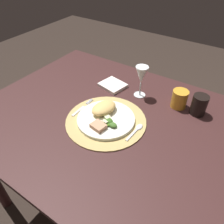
# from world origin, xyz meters

# --- Properties ---
(ground_plane) EXTENTS (6.00, 6.00, 0.00)m
(ground_plane) POSITION_xyz_m (0.00, 0.00, 0.00)
(ground_plane) COLOR #2F241E
(dining_table) EXTENTS (1.24, 0.97, 0.74)m
(dining_table) POSITION_xyz_m (0.00, 0.00, 0.63)
(dining_table) COLOR #391E1D
(dining_table) RESTS_ON ground
(placemat) EXTENTS (0.37, 0.37, 0.01)m
(placemat) POSITION_xyz_m (0.01, -0.03, 0.74)
(placemat) COLOR tan
(placemat) RESTS_ON dining_table
(dinner_plate) EXTENTS (0.26, 0.26, 0.01)m
(dinner_plate) POSITION_xyz_m (0.01, -0.03, 0.75)
(dinner_plate) COLOR white
(dinner_plate) RESTS_ON placemat
(pasta_serving) EXTENTS (0.11, 0.14, 0.04)m
(pasta_serving) POSITION_xyz_m (-0.02, 0.00, 0.78)
(pasta_serving) COLOR #E9BC69
(pasta_serving) RESTS_ON dinner_plate
(salad_greens) EXTENTS (0.08, 0.05, 0.03)m
(salad_greens) POSITION_xyz_m (0.04, -0.06, 0.77)
(salad_greens) COLOR #476235
(salad_greens) RESTS_ON dinner_plate
(bread_piece) EXTENTS (0.07, 0.06, 0.02)m
(bread_piece) POSITION_xyz_m (0.02, -0.10, 0.77)
(bread_piece) COLOR tan
(bread_piece) RESTS_ON dinner_plate
(fork) EXTENTS (0.02, 0.15, 0.00)m
(fork) POSITION_xyz_m (-0.14, -0.03, 0.74)
(fork) COLOR silver
(fork) RESTS_ON placemat
(spoon) EXTENTS (0.03, 0.12, 0.01)m
(spoon) POSITION_xyz_m (0.16, -0.01, 0.74)
(spoon) COLOR silver
(spoon) RESTS_ON placemat
(napkin) EXTENTS (0.15, 0.14, 0.02)m
(napkin) POSITION_xyz_m (-0.13, 0.23, 0.75)
(napkin) COLOR white
(napkin) RESTS_ON dining_table
(wine_glass) EXTENTS (0.06, 0.06, 0.17)m
(wine_glass) POSITION_xyz_m (0.04, 0.24, 0.85)
(wine_glass) COLOR silver
(wine_glass) RESTS_ON dining_table
(amber_tumbler) EXTENTS (0.08, 0.08, 0.09)m
(amber_tumbler) POSITION_xyz_m (0.24, 0.26, 0.78)
(amber_tumbler) COLOR gold
(amber_tumbler) RESTS_ON dining_table
(dark_tumbler) EXTENTS (0.07, 0.07, 0.10)m
(dark_tumbler) POSITION_xyz_m (0.34, 0.26, 0.79)
(dark_tumbler) COLOR black
(dark_tumbler) RESTS_ON dining_table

